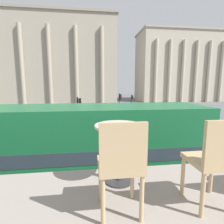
# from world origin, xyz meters

# --- Properties ---
(double_decker_bus) EXTENTS (10.08, 2.69, 4.02)m
(double_decker_bus) POSITION_xyz_m (-0.05, 4.19, 2.24)
(double_decker_bus) COLOR black
(double_decker_bus) RESTS_ON ground_plane
(cafe_dining_table) EXTENTS (0.60, 0.60, 0.73)m
(cafe_dining_table) POSITION_xyz_m (0.93, -0.35, 4.11)
(cafe_dining_table) COLOR #2D2D30
(cafe_dining_table) RESTS_ON cafe_floor_slab
(cafe_chair_0) EXTENTS (0.40, 0.40, 0.91)m
(cafe_chair_0) POSITION_xyz_m (0.85, -0.94, 4.10)
(cafe_chair_0) COLOR tan
(cafe_chair_0) RESTS_ON cafe_floor_slab
(cafe_chair_1) EXTENTS (0.40, 0.40, 0.91)m
(cafe_chair_1) POSITION_xyz_m (1.75, -0.96, 4.10)
(cafe_chair_1) COLOR tan
(cafe_chair_1) RESTS_ON cafe_floor_slab
(plaza_building_left) EXTENTS (35.32, 13.98, 20.82)m
(plaza_building_left) POSITION_xyz_m (-10.47, 43.64, 10.41)
(plaza_building_left) COLOR #A39984
(plaza_building_left) RESTS_ON ground_plane
(plaza_building_right) EXTENTS (30.86, 12.31, 21.20)m
(plaza_building_right) POSITION_xyz_m (31.37, 51.75, 10.60)
(plaza_building_right) COLOR #B2A893
(plaza_building_right) RESTS_ON ground_plane
(traffic_light_near) EXTENTS (0.42, 0.24, 3.96)m
(traffic_light_near) POSITION_xyz_m (-0.26, 10.92, 2.58)
(traffic_light_near) COLOR black
(traffic_light_near) RESTS_ON ground_plane
(traffic_light_mid) EXTENTS (0.42, 0.24, 3.84)m
(traffic_light_mid) POSITION_xyz_m (4.41, 19.59, 2.51)
(traffic_light_mid) COLOR black
(traffic_light_mid) RESTS_ON ground_plane
(traffic_light_far) EXTENTS (0.42, 0.24, 3.30)m
(traffic_light_far) POSITION_xyz_m (7.67, 26.40, 2.18)
(traffic_light_far) COLOR black
(traffic_light_far) RESTS_ON ground_plane
(car_white) EXTENTS (4.20, 1.93, 1.35)m
(car_white) POSITION_xyz_m (-0.18, 19.33, 0.70)
(car_white) COLOR black
(car_white) RESTS_ON ground_plane
(car_navy) EXTENTS (4.20, 1.93, 1.35)m
(car_navy) POSITION_xyz_m (-6.53, 29.06, 0.70)
(car_navy) COLOR black
(car_navy) RESTS_ON ground_plane
(pedestrian_blue) EXTENTS (0.32, 0.32, 1.67)m
(pedestrian_blue) POSITION_xyz_m (4.70, 26.28, 0.96)
(pedestrian_blue) COLOR #282B33
(pedestrian_blue) RESTS_ON ground_plane
(pedestrian_black) EXTENTS (0.32, 0.32, 1.60)m
(pedestrian_black) POSITION_xyz_m (-7.20, 18.15, 0.91)
(pedestrian_black) COLOR #282B33
(pedestrian_black) RESTS_ON ground_plane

